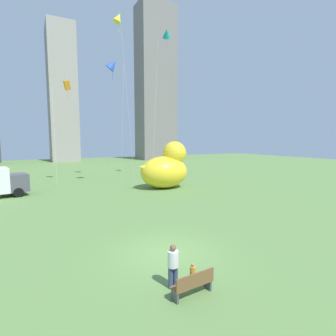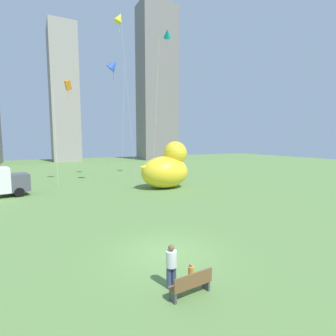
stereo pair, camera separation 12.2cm
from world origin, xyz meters
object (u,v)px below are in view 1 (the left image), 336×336
object	(u,v)px
park_bench	(193,283)
kite_orange	(67,86)
giant_inflatable_duck	(166,168)
person_adult	(173,264)
kite_blue	(113,65)
kite_yellow	(118,18)
kite_teal	(167,34)
person_child	(193,273)

from	to	relation	value
park_bench	kite_orange	xyz separation A→B (m)	(-0.66, 27.03, 11.56)
park_bench	giant_inflatable_duck	bearing A→B (deg)	65.34
person_adult	kite_blue	size ratio (longest dim) A/B	0.11
person_adult	giant_inflatable_duck	xyz separation A→B (m)	(9.02, 18.04, 1.36)
park_bench	kite_yellow	distance (m)	33.28
giant_inflatable_duck	kite_teal	xyz separation A→B (m)	(3.32, 6.21, 17.38)
kite_blue	kite_yellow	size ratio (longest dim) A/B	0.69
kite_teal	kite_yellow	xyz separation A→B (m)	(-6.37, 0.81, 1.00)
person_child	kite_orange	bearing A→B (deg)	92.16
giant_inflatable_duck	kite_teal	bearing A→B (deg)	61.87
kite_teal	kite_blue	bearing A→B (deg)	-164.15
kite_teal	kite_yellow	size ratio (longest dim) A/B	0.96
giant_inflatable_duck	park_bench	bearing A→B (deg)	-114.66
person_adult	kite_yellow	xyz separation A→B (m)	(5.97, 25.06, 19.73)
person_child	kite_yellow	size ratio (longest dim) A/B	0.04
person_adult	park_bench	bearing A→B (deg)	-65.67
giant_inflatable_duck	person_adult	bearing A→B (deg)	-116.58
person_adult	kite_blue	distance (m)	25.87
person_adult	kite_yellow	size ratio (longest dim) A/B	0.08
person_child	kite_blue	bearing A→B (deg)	81.09
kite_blue	kite_orange	distance (m)	6.49
person_child	kite_orange	distance (m)	28.89
giant_inflatable_duck	kite_blue	world-z (taller)	kite_blue
person_child	kite_teal	distance (m)	33.21
kite_yellow	person_child	bearing A→B (deg)	-101.75
person_adult	kite_teal	xyz separation A→B (m)	(12.34, 24.25, 18.74)
park_bench	kite_blue	xyz separation A→B (m)	(3.82, 22.75, 13.51)
person_adult	person_child	xyz separation A→B (m)	(0.71, -0.25, -0.42)
giant_inflatable_duck	kite_yellow	xyz separation A→B (m)	(-3.05, 7.02, 18.38)
giant_inflatable_duck	kite_teal	size ratio (longest dim) A/B	0.31
person_adult	giant_inflatable_duck	bearing A→B (deg)	63.42
person_child	kite_yellow	xyz separation A→B (m)	(5.27, 25.31, 20.16)
person_adult	kite_teal	world-z (taller)	kite_teal
kite_blue	kite_teal	size ratio (longest dim) A/B	0.72
park_bench	person_child	size ratio (longest dim) A/B	1.84
kite_orange	kite_teal	world-z (taller)	kite_teal
kite_teal	kite_yellow	distance (m)	6.50
person_adult	kite_teal	distance (m)	33.04
park_bench	kite_orange	world-z (taller)	kite_orange
kite_blue	kite_yellow	distance (m)	7.57
kite_blue	kite_teal	bearing A→B (deg)	15.85
person_child	giant_inflatable_duck	size ratio (longest dim) A/B	0.14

